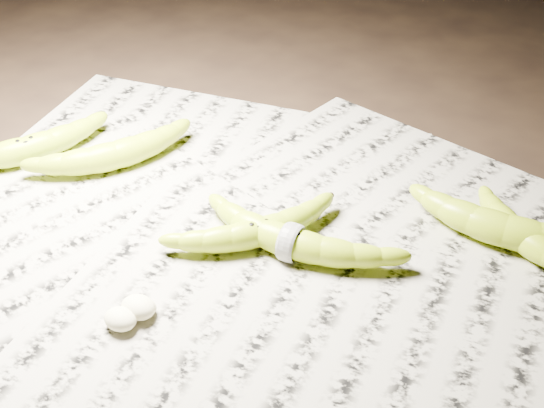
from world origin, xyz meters
The scene contains 12 objects.
ground centered at (0.00, 0.00, 0.00)m, with size 3.00×3.00×0.00m, color black.
newspaper_patch centered at (0.01, -0.03, 0.00)m, with size 0.90×0.70×0.01m, color #A5A08E.
banana_left_a centered at (-0.34, -0.04, 0.03)m, with size 0.21×0.06×0.04m, color #B0C819, non-canonical shape.
banana_left_b centered at (-0.23, 0.01, 0.03)m, with size 0.20×0.06×0.04m, color #B0C819, non-canonical shape.
banana_center centered at (0.02, -0.02, 0.03)m, with size 0.19×0.05×0.03m, color #B0C819, non-canonical shape.
banana_taped centered at (0.06, -0.02, 0.03)m, with size 0.22×0.06×0.04m, color #B0C819, non-canonical shape.
banana_upper_a centered at (0.26, 0.13, 0.03)m, with size 0.21×0.07×0.04m, color #B0C819, non-canonical shape.
banana_upper_b centered at (0.28, 0.13, 0.03)m, with size 0.17×0.06×0.03m, color #B0C819, non-canonical shape.
measuring_tape centered at (0.06, -0.02, 0.03)m, with size 0.05×0.05×0.00m, color white.
flesh_chunk_a centered at (-0.02, -0.18, 0.02)m, with size 0.04×0.03×0.02m, color #F4EFBD.
flesh_chunk_b centered at (-0.02, -0.21, 0.02)m, with size 0.03×0.03×0.02m, color #F4EFBD.
flesh_chunk_c centered at (-0.02, -0.18, 0.02)m, with size 0.03×0.02×0.02m, color #F4EFBD.
Camera 1 is at (0.40, -0.59, 0.56)m, focal length 50.00 mm.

